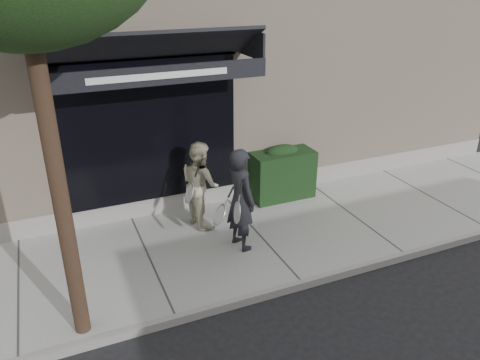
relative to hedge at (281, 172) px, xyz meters
name	(u,v)px	position (x,y,z in m)	size (l,w,h in m)	color
ground	(259,240)	(-1.10, -1.25, -0.66)	(80.00, 80.00, 0.00)	black
sidewalk	(259,237)	(-1.10, -1.25, -0.60)	(20.00, 3.00, 0.12)	gray
curb	(302,284)	(-1.10, -2.80, -0.59)	(20.00, 0.10, 0.14)	gray
building_facade	(174,48)	(-1.11, 3.71, 2.08)	(14.30, 8.04, 5.64)	beige
hedge	(281,172)	(0.00, 0.00, 0.00)	(1.30, 0.70, 1.14)	black
pedestrian_front	(240,199)	(-1.56, -1.47, 0.35)	(0.85, 0.84, 1.79)	black
pedestrian_back	(200,184)	(-1.91, -0.44, 0.27)	(0.77, 0.90, 1.61)	#B7B092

